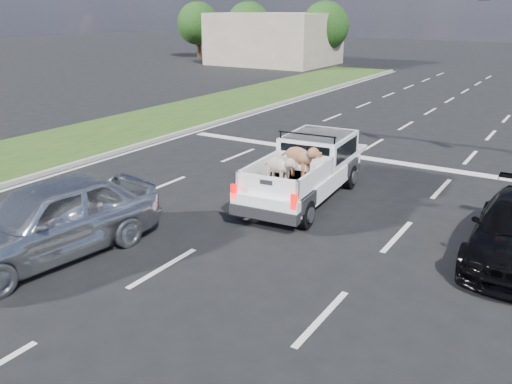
% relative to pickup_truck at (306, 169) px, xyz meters
% --- Properties ---
extents(ground, '(160.00, 160.00, 0.00)m').
position_rel_pickup_truck_xyz_m(ground, '(1.21, -5.20, -0.85)').
color(ground, black).
rests_on(ground, ground).
extents(road_markings, '(17.75, 60.00, 0.01)m').
position_rel_pickup_truck_xyz_m(road_markings, '(1.21, 1.37, -0.84)').
color(road_markings, silver).
rests_on(road_markings, ground).
extents(grass_median_left, '(5.00, 60.00, 0.10)m').
position_rel_pickup_truck_xyz_m(grass_median_left, '(-10.29, 0.80, -0.80)').
color(grass_median_left, '#214314').
rests_on(grass_median_left, ground).
extents(curb_left, '(0.15, 60.00, 0.14)m').
position_rel_pickup_truck_xyz_m(curb_left, '(-7.84, 0.80, -0.78)').
color(curb_left, gray).
rests_on(curb_left, ground).
extents(building_left, '(10.00, 8.00, 4.40)m').
position_rel_pickup_truck_xyz_m(building_left, '(-18.79, 30.80, 1.35)').
color(building_left, tan).
rests_on(building_left, ground).
extents(tree_far_a, '(4.20, 4.20, 5.40)m').
position_rel_pickup_truck_xyz_m(tree_far_a, '(-28.79, 32.80, 2.44)').
color(tree_far_a, '#332114').
rests_on(tree_far_a, ground).
extents(tree_far_b, '(4.20, 4.20, 5.40)m').
position_rel_pickup_truck_xyz_m(tree_far_b, '(-22.79, 32.80, 2.44)').
color(tree_far_b, '#332114').
rests_on(tree_far_b, ground).
extents(tree_far_c, '(4.20, 4.20, 5.40)m').
position_rel_pickup_truck_xyz_m(tree_far_c, '(-14.79, 32.80, 2.44)').
color(tree_far_c, '#332114').
rests_on(tree_far_c, ground).
extents(pickup_truck, '(2.13, 4.93, 1.80)m').
position_rel_pickup_truck_xyz_m(pickup_truck, '(0.00, 0.00, 0.00)').
color(pickup_truck, black).
rests_on(pickup_truck, ground).
extents(silver_sedan, '(2.58, 5.02, 1.64)m').
position_rel_pickup_truck_xyz_m(silver_sedan, '(-2.88, -5.98, -0.03)').
color(silver_sedan, '#B6B9BE').
rests_on(silver_sedan, ground).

